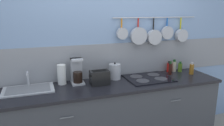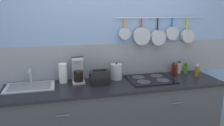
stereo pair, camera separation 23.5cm
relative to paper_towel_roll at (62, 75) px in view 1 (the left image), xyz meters
The scene contains 14 objects.
wall_back 0.70m from the paper_towel_roll, 12.56° to the left, with size 7.20×0.16×2.60m.
cabinet_base 0.89m from the paper_towel_roll, 17.95° to the right, with size 2.63×0.60×0.87m.
countertop 0.68m from the paper_towel_roll, 17.95° to the right, with size 2.67×0.62×0.03m.
sink_basin 0.41m from the paper_towel_roll, 167.84° to the right, with size 0.55×0.35×0.19m.
paper_towel_roll is the anchor object (origin of this frame).
coffee_maker 0.18m from the paper_towel_roll, ahead, with size 0.15×0.18×0.31m.
toaster 0.46m from the paper_towel_roll, 20.63° to the right, with size 0.25×0.14×0.18m.
kettle 0.68m from the paper_towel_roll, ahead, with size 0.15×0.15×0.22m.
cooktop 1.12m from the paper_towel_roll, ahead, with size 0.58×0.48×0.01m.
bottle_olive_oil 1.47m from the paper_towel_roll, ahead, with size 0.04×0.04×0.19m.
bottle_hot_sauce 1.54m from the paper_towel_roll, ahead, with size 0.07×0.07×0.16m.
bottle_vinegar 1.62m from the paper_towel_roll, ahead, with size 0.07×0.07×0.18m.
bottle_cooking_wine 1.69m from the paper_towel_roll, ahead, with size 0.06×0.06×0.15m.
bottle_sesame_oil 1.78m from the paper_towel_roll, ahead, with size 0.06×0.06×0.17m.
Camera 1 is at (-0.88, -2.38, 1.80)m, focal length 35.00 mm.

